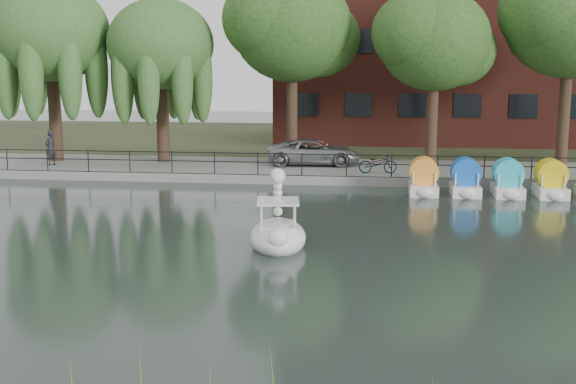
% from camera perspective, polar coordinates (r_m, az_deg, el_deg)
% --- Properties ---
extents(ground_plane, '(120.00, 120.00, 0.00)m').
position_cam_1_polar(ground_plane, '(19.70, -2.86, -5.76)').
color(ground_plane, '#323D39').
extents(promenade, '(40.00, 6.00, 0.40)m').
position_cam_1_polar(promenade, '(35.20, 1.55, 1.72)').
color(promenade, gray).
rests_on(promenade, ground_plane).
extents(kerb, '(40.00, 0.25, 0.40)m').
position_cam_1_polar(kerb, '(32.30, 1.06, 0.95)').
color(kerb, gray).
rests_on(kerb, ground_plane).
extents(land_strip, '(60.00, 22.00, 0.36)m').
position_cam_1_polar(land_strip, '(49.05, 3.10, 4.12)').
color(land_strip, '#47512D').
rests_on(land_strip, ground_plane).
extents(railing, '(32.00, 0.05, 1.00)m').
position_cam_1_polar(railing, '(32.36, 1.10, 2.66)').
color(railing, black).
rests_on(railing, promenade).
extents(willow_left, '(5.88, 5.88, 9.01)m').
position_cam_1_polar(willow_left, '(38.76, -18.27, 11.90)').
color(willow_left, '#473323').
rests_on(willow_left, promenade).
extents(willow_mid, '(5.32, 5.32, 8.15)m').
position_cam_1_polar(willow_mid, '(37.25, -10.05, 11.37)').
color(willow_mid, '#473323').
rests_on(willow_mid, promenade).
extents(broadleaf_center, '(6.00, 6.00, 9.25)m').
position_cam_1_polar(broadleaf_center, '(36.94, 0.32, 12.80)').
color(broadleaf_center, '#473323').
rests_on(broadleaf_center, promenade).
extents(broadleaf_right, '(5.40, 5.40, 8.32)m').
position_cam_1_polar(broadleaf_right, '(36.27, 11.51, 11.58)').
color(broadleaf_right, '#473323').
rests_on(broadleaf_right, promenade).
extents(broadleaf_far, '(6.30, 6.30, 9.71)m').
position_cam_1_polar(broadleaf_far, '(38.34, 21.41, 12.52)').
color(broadleaf_far, '#473323').
rests_on(broadleaf_far, promenade).
extents(minivan, '(2.75, 5.39, 1.46)m').
position_cam_1_polar(minivan, '(35.59, 2.08, 3.32)').
color(minivan, gray).
rests_on(minivan, promenade).
extents(bicycle, '(0.78, 1.77, 1.00)m').
position_cam_1_polar(bicycle, '(33.17, 7.11, 2.34)').
color(bicycle, gray).
rests_on(bicycle, promenade).
extents(pedestrian, '(0.69, 0.83, 1.98)m').
position_cam_1_polar(pedestrian, '(37.26, -18.26, 3.53)').
color(pedestrian, black).
rests_on(pedestrian, promenade).
extents(swan_boat, '(2.01, 2.84, 2.24)m').
position_cam_1_polar(swan_boat, '(21.46, -0.79, -3.06)').
color(swan_boat, white).
rests_on(swan_boat, ground_plane).
extents(pedal_boat_row, '(11.35, 1.70, 1.40)m').
position_cam_1_polar(pedal_boat_row, '(31.16, 20.05, 0.73)').
color(pedal_boat_row, white).
rests_on(pedal_boat_row, ground_plane).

